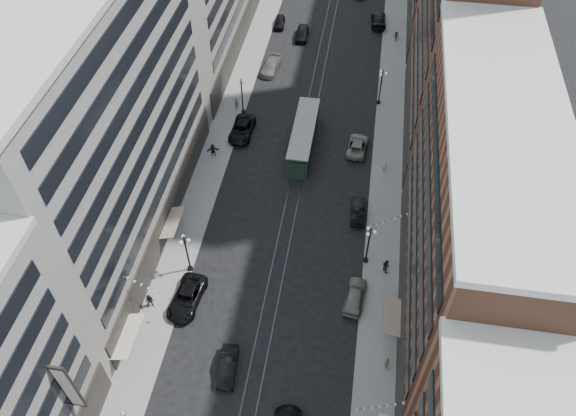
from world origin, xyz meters
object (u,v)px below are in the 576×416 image
Objects in this scene: pedestrian_2 at (150,301)px; pedestrian_9 at (396,36)px; car_7 at (242,129)px; car_8 at (271,66)px; car_12 at (378,19)px; car_9 at (279,22)px; car_11 at (357,145)px; pedestrian_6 at (237,104)px; streetcar at (304,138)px; car_2 at (187,298)px; lamppost_se_far at (368,244)px; pedestrian_7 at (386,266)px; lamppost_sw_far at (187,252)px; car_13 at (302,33)px; pedestrian_5 at (213,150)px; car_5 at (228,366)px; lamppost_se_mid at (381,86)px; lamppost_sw_mid at (242,95)px; car_4 at (355,296)px; car_10 at (358,211)px; pedestrian_8 at (385,166)px; pedestrian_4 at (387,362)px.

pedestrian_2 reaches higher than pedestrian_9.
car_7 is at bearing -106.32° from pedestrian_9.
car_12 is (15.32, 16.00, 0.07)m from car_8.
car_11 reaches higher than car_9.
car_8 is 10.52m from pedestrian_6.
car_9 is at bearing 105.44° from streetcar.
car_8 is (4.62, 42.76, -0.31)m from pedestrian_2.
car_7 is (0.00, 26.57, 0.01)m from car_2.
pedestrian_7 is (2.13, -0.94, -2.07)m from lamppost_se_far.
car_13 is (5.33, 47.48, -2.29)m from lamppost_sw_far.
car_11 is 1.10× the size of car_13.
pedestrian_5 reaches higher than car_8.
pedestrian_7 reaches higher than car_11.
car_11 is at bearing -1.08° from car_7.
pedestrian_7 is (15.21, -44.42, 0.21)m from car_13.
car_9 is 32.84m from pedestrian_5.
pedestrian_6 is at bearing 96.39° from car_5.
pedestrian_7 is at bearing -85.79° from lamppost_se_mid.
pedestrian_7 is at bearing -58.17° from streetcar.
streetcar reaches higher than car_9.
car_9 is (-5.46, 61.09, -0.02)m from car_5.
lamppost_sw_mid is 33.21m from car_4.
car_10 is at bearing 86.11° from car_12.
pedestrian_5 is (-8.53, 28.39, 0.30)m from car_5.
pedestrian_2 is at bearing -95.65° from car_7.
lamppost_sw_mid is 1.16× the size of car_13.
car_5 is (6.59, -10.56, -2.37)m from lamppost_sw_far.
pedestrian_6 reaches higher than pedestrian_8.
car_8 is (-4.63, 48.23, 0.05)m from car_5.
car_4 is 20.65m from pedestrian_2.
pedestrian_6 is at bearing 81.31° from pedestrian_2.
pedestrian_8 is at bearing -90.10° from car_4.
lamppost_sw_far is 27.00m from lamppost_sw_mid.
lamppost_se_far reaches higher than pedestrian_2.
pedestrian_2 is 55.75m from car_9.
pedestrian_2 is at bearing -97.67° from car_9.
car_7 is 1.03× the size of car_12.
car_9 is (-0.83, 12.86, -0.07)m from car_8.
lamppost_se_mid is 25.44m from car_9.
lamppost_se_far is 49.73m from car_12.
car_11 is at bearing 84.45° from car_12.
car_8 is (-15.64, 38.74, -0.05)m from car_4.
pedestrian_7 reaches higher than car_13.
streetcar reaches higher than car_11.
pedestrian_4 is 61.81m from car_12.
pedestrian_4 is at bearing -5.95° from car_2.
car_10 is (-0.60, 11.71, -0.09)m from car_4.
lamppost_sw_far is 6.08m from pedestrian_2.
car_13 is at bearing -154.79° from pedestrian_9.
lamppost_se_far is at bearing 12.26° from lamppost_sw_far.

